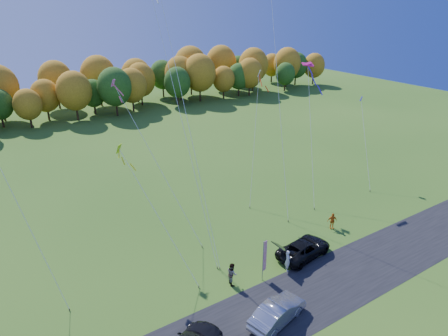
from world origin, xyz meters
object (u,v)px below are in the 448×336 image
silver_sedan (277,312)px  feather_flag (264,256)px  person_east (332,221)px  black_suv (304,248)px

silver_sedan → feather_flag: (1.99, 4.07, 1.38)m
silver_sedan → feather_flag: bearing=-40.1°
feather_flag → person_east: bearing=13.4°
feather_flag → silver_sedan: bearing=-116.1°
black_suv → silver_sedan: 8.25m
feather_flag → black_suv: bearing=6.9°
black_suv → silver_sedan: size_ratio=1.12×
person_east → black_suv: bearing=-135.6°
black_suv → person_east: 5.68m
silver_sedan → feather_flag: 4.74m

